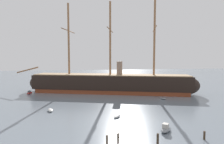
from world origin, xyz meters
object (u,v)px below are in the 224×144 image
object	(u,v)px
motorboat_far_right	(169,89)
mooring_piling_midwater	(204,135)
dinghy_distant_centre	(109,87)
mooring_piling_nearest	(118,140)
dinghy_alongside_stern	(163,99)
mooring_piling_right_pair	(107,142)
dinghy_near_centre	(117,116)
motorboat_far_left	(30,93)
tall_ship	(110,83)
motorboat_foreground_right	(166,128)
mooring_piling_left_pair	(158,139)
dinghy_mid_left	(50,110)

from	to	relation	value
motorboat_far_right	mooring_piling_midwater	distance (m)	51.07
dinghy_distant_centre	mooring_piling_nearest	bearing A→B (deg)	-97.72
dinghy_alongside_stern	mooring_piling_right_pair	world-z (taller)	mooring_piling_right_pair
mooring_piling_nearest	mooring_piling_right_pair	world-z (taller)	mooring_piling_nearest
mooring_piling_nearest	mooring_piling_midwater	bearing A→B (deg)	-1.11
dinghy_near_centre	motorboat_far_left	world-z (taller)	motorboat_far_left
dinghy_alongside_stern	tall_ship	bearing A→B (deg)	136.11
tall_ship	mooring_piling_right_pair	bearing A→B (deg)	-100.20
motorboat_far_left	mooring_piling_right_pair	bearing A→B (deg)	-64.65
dinghy_near_centre	dinghy_distant_centre	bearing A→B (deg)	83.35
motorboat_foreground_right	dinghy_near_centre	bearing A→B (deg)	126.99
dinghy_near_centre	motorboat_far_right	size ratio (longest dim) A/B	0.59
tall_ship	mooring_piling_nearest	size ratio (longest dim) A/B	35.38
motorboat_far_right	dinghy_distant_centre	xyz separation A→B (m)	(-24.91, 12.50, -0.33)
motorboat_foreground_right	dinghy_distant_centre	bearing A→B (deg)	92.34
dinghy_near_centre	mooring_piling_right_pair	world-z (taller)	mooring_piling_right_pair
mooring_piling_nearest	mooring_piling_left_pair	xyz separation A→B (m)	(6.66, -0.47, -0.16)
dinghy_near_centre	motorboat_far_left	bearing A→B (deg)	128.87
dinghy_distant_centre	mooring_piling_nearest	distance (m)	60.69
mooring_piling_nearest	dinghy_distant_centre	bearing A→B (deg)	82.28
motorboat_far_left	motorboat_foreground_right	bearing A→B (deg)	-51.54
dinghy_alongside_stern	mooring_piling_left_pair	world-z (taller)	mooring_piling_left_pair
mooring_piling_right_pair	dinghy_near_centre	bearing A→B (deg)	72.35
dinghy_mid_left	mooring_piling_left_pair	size ratio (longest dim) A/B	1.76
tall_ship	dinghy_distant_centre	xyz separation A→B (m)	(1.63, 13.77, -3.73)
mooring_piling_midwater	dinghy_distant_centre	bearing A→B (deg)	96.88
dinghy_alongside_stern	mooring_piling_nearest	xyz separation A→B (m)	(-22.46, -31.04, 0.77)
dinghy_alongside_stern	dinghy_distant_centre	xyz separation A→B (m)	(-14.30, 29.09, 0.00)
motorboat_far_left	mooring_piling_right_pair	size ratio (longest dim) A/B	1.64
motorboat_foreground_right	dinghy_alongside_stern	distance (m)	29.30
motorboat_far_left	mooring_piling_nearest	world-z (taller)	mooring_piling_nearest
mooring_piling_right_pair	dinghy_mid_left	bearing A→B (deg)	117.39
tall_ship	mooring_piling_midwater	distance (m)	47.62
tall_ship	motorboat_far_right	world-z (taller)	tall_ship
dinghy_alongside_stern	mooring_piling_right_pair	xyz separation A→B (m)	(-24.33, -31.39, 0.75)
tall_ship	dinghy_alongside_stern	distance (m)	22.41
tall_ship	mooring_piling_left_pair	bearing A→B (deg)	-89.84
mooring_piling_right_pair	motorboat_foreground_right	bearing A→B (deg)	20.75
dinghy_mid_left	mooring_piling_right_pair	distance (m)	25.89
dinghy_near_centre	dinghy_distant_centre	world-z (taller)	dinghy_near_centre
tall_ship	dinghy_near_centre	distance (m)	32.37
motorboat_foreground_right	dinghy_distant_centre	size ratio (longest dim) A/B	1.62
dinghy_distant_centre	dinghy_alongside_stern	bearing A→B (deg)	-63.82
mooring_piling_nearest	mooring_piling_right_pair	xyz separation A→B (m)	(-1.88, -0.35, -0.03)
dinghy_near_centre	mooring_piling_midwater	distance (m)	19.40
motorboat_far_right	mooring_piling_left_pair	distance (m)	54.88
motorboat_far_left	mooring_piling_left_pair	size ratio (longest dim) A/B	1.89
dinghy_near_centre	mooring_piling_nearest	world-z (taller)	mooring_piling_nearest
dinghy_distant_centre	mooring_piling_midwater	world-z (taller)	mooring_piling_midwater
dinghy_mid_left	mooring_piling_midwater	size ratio (longest dim) A/B	2.09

